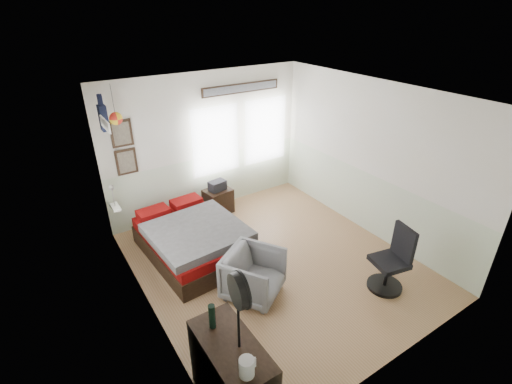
{
  "coord_description": "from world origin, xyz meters",
  "views": [
    {
      "loc": [
        -2.87,
        -3.86,
        3.8
      ],
      "look_at": [
        -0.1,
        0.4,
        1.15
      ],
      "focal_mm": 26.0,
      "sensor_mm": 36.0,
      "label": 1
    }
  ],
  "objects_px": {
    "armchair": "(253,275)",
    "nightstand": "(218,201)",
    "bed": "(192,239)",
    "dresser": "(232,376)",
    "task_chair": "(392,264)"
  },
  "relations": [
    {
      "from": "bed",
      "to": "task_chair",
      "type": "relative_size",
      "value": 1.97
    },
    {
      "from": "nightstand",
      "to": "task_chair",
      "type": "relative_size",
      "value": 0.5
    },
    {
      "from": "bed",
      "to": "dresser",
      "type": "height_order",
      "value": "dresser"
    },
    {
      "from": "bed",
      "to": "nightstand",
      "type": "bearing_deg",
      "value": 40.89
    },
    {
      "from": "armchair",
      "to": "nightstand",
      "type": "relative_size",
      "value": 1.51
    },
    {
      "from": "dresser",
      "to": "task_chair",
      "type": "height_order",
      "value": "task_chair"
    },
    {
      "from": "bed",
      "to": "task_chair",
      "type": "distance_m",
      "value": 3.11
    },
    {
      "from": "bed",
      "to": "dresser",
      "type": "distance_m",
      "value": 2.73
    },
    {
      "from": "task_chair",
      "to": "nightstand",
      "type": "bearing_deg",
      "value": 120.2
    },
    {
      "from": "armchair",
      "to": "nightstand",
      "type": "xyz_separation_m",
      "value": [
        0.66,
        2.33,
        -0.1
      ]
    },
    {
      "from": "dresser",
      "to": "armchair",
      "type": "bearing_deg",
      "value": 50.06
    },
    {
      "from": "bed",
      "to": "armchair",
      "type": "distance_m",
      "value": 1.38
    },
    {
      "from": "task_chair",
      "to": "bed",
      "type": "bearing_deg",
      "value": 144.18
    },
    {
      "from": "bed",
      "to": "task_chair",
      "type": "height_order",
      "value": "task_chair"
    },
    {
      "from": "armchair",
      "to": "dresser",
      "type": "bearing_deg",
      "value": -162.71
    }
  ]
}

